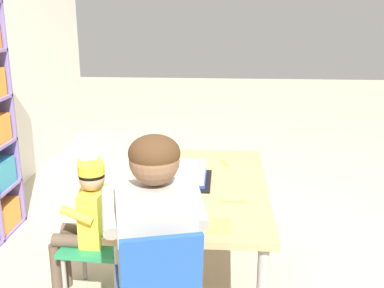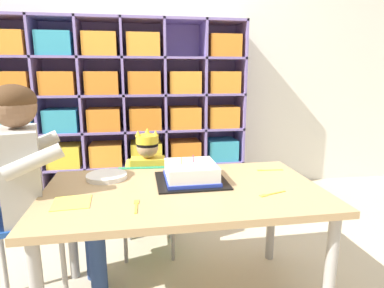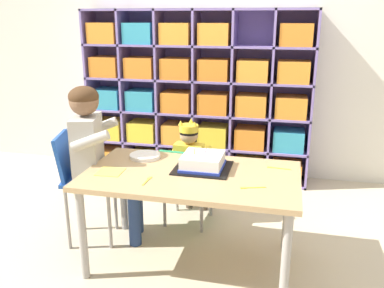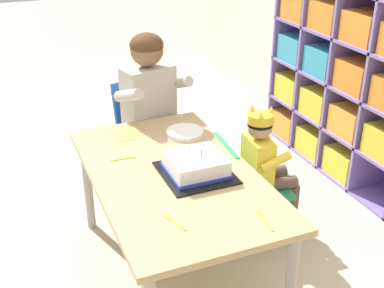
% 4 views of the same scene
% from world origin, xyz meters
% --- Properties ---
extents(classroom_back_wall, '(6.67, 0.10, 2.70)m').
position_xyz_m(classroom_back_wall, '(0.00, 1.71, 1.35)').
color(classroom_back_wall, silver).
rests_on(classroom_back_wall, ground).
extents(storage_cubby_shelf, '(2.13, 0.32, 1.58)m').
position_xyz_m(storage_cubby_shelf, '(-0.33, 1.49, 0.76)').
color(storage_cubby_shelf, '#7F6BB2').
rests_on(storage_cubby_shelf, ground).
extents(activity_table, '(1.28, 0.74, 0.61)m').
position_xyz_m(activity_table, '(0.00, 0.00, 0.54)').
color(activity_table, tan).
rests_on(activity_table, ground).
extents(classroom_chair_blue, '(0.37, 0.38, 0.61)m').
position_xyz_m(classroom_chair_blue, '(-0.15, 0.47, 0.35)').
color(classroom_chair_blue, '#238451').
rests_on(classroom_chair_blue, ground).
extents(child_with_crown, '(0.31, 0.31, 0.80)m').
position_xyz_m(child_with_crown, '(-0.15, 0.58, 0.49)').
color(child_with_crown, yellow).
rests_on(child_with_crown, ground).
extents(classroom_chair_adult_side, '(0.43, 0.40, 0.77)m').
position_xyz_m(classroom_chair_adult_side, '(-0.79, 0.11, 0.48)').
color(classroom_chair_adult_side, '#1E4CA8').
rests_on(classroom_chair_adult_side, ground).
extents(adult_helper_seated, '(0.47, 0.45, 1.09)m').
position_xyz_m(adult_helper_seated, '(-0.68, 0.14, 0.68)').
color(adult_helper_seated, '#B2ADA3').
rests_on(adult_helper_seated, ground).
extents(birthday_cake_on_tray, '(0.34, 0.32, 0.13)m').
position_xyz_m(birthday_cake_on_tray, '(0.05, 0.10, 0.65)').
color(birthday_cake_on_tray, black).
rests_on(birthday_cake_on_tray, activity_table).
extents(paper_plate_stack, '(0.20, 0.20, 0.02)m').
position_xyz_m(paper_plate_stack, '(-0.37, 0.21, 0.62)').
color(paper_plate_stack, white).
rests_on(paper_plate_stack, activity_table).
extents(paper_napkin_square, '(0.16, 0.16, 0.00)m').
position_xyz_m(paper_napkin_square, '(-0.48, -0.09, 0.61)').
color(paper_napkin_square, '#F4DB4C').
rests_on(paper_napkin_square, activity_table).
extents(fork_at_table_front_edge, '(0.14, 0.06, 0.00)m').
position_xyz_m(fork_at_table_front_edge, '(0.37, -0.14, 0.61)').
color(fork_at_table_front_edge, yellow).
rests_on(fork_at_table_front_edge, activity_table).
extents(fork_scattered_mid_table, '(0.15, 0.03, 0.00)m').
position_xyz_m(fork_scattered_mid_table, '(0.50, 0.20, 0.61)').
color(fork_scattered_mid_table, yellow).
rests_on(fork_scattered_mid_table, activity_table).
extents(fork_near_child_seat, '(0.02, 0.13, 0.00)m').
position_xyz_m(fork_near_child_seat, '(-0.22, -0.17, 0.61)').
color(fork_near_child_seat, yellow).
rests_on(fork_near_child_seat, activity_table).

